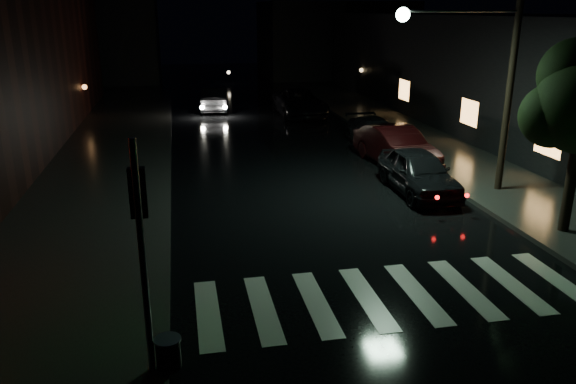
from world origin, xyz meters
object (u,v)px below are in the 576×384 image
parked_car_c (375,133)px  parked_car_a (418,172)px  oncoming_car (215,99)px  parked_car_b (396,146)px  parked_car_d (300,103)px

parked_car_c → parked_car_a: bearing=-98.6°
oncoming_car → parked_car_b: bearing=118.9°
parked_car_a → oncoming_car: size_ratio=1.00×
parked_car_b → parked_car_c: size_ratio=1.10×
parked_car_a → parked_car_b: size_ratio=0.92×
parked_car_a → parked_car_c: bearing=83.7°
parked_car_c → parked_car_d: size_ratio=0.78×
parked_car_a → oncoming_car: bearing=108.6°
parked_car_a → oncoming_car: 19.61m
parked_car_d → oncoming_car: (-5.01, 2.90, -0.05)m
parked_car_b → parked_car_a: bearing=-106.2°
parked_car_c → parked_car_d: bearing=100.6°
parked_car_a → oncoming_car: (-5.87, 18.71, -0.03)m
parked_car_a → parked_car_c: size_ratio=1.02×
parked_car_b → oncoming_car: parked_car_b is taller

